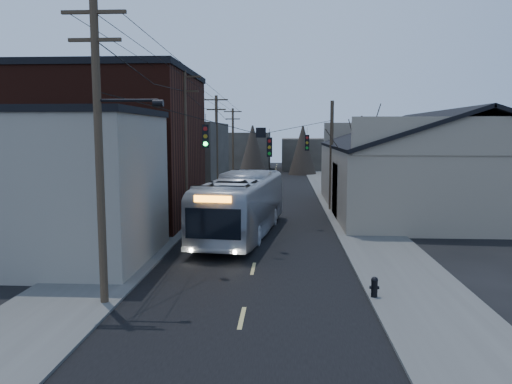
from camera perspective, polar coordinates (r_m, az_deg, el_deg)
ground at (r=15.20m, az=-2.28°, el=-16.95°), size 160.00×160.00×0.00m
road_surface at (r=44.28m, az=1.44°, el=-1.05°), size 9.00×110.00×0.02m
sidewalk_left at (r=44.95m, az=-6.87°, el=-0.92°), size 4.00×110.00×0.12m
sidewalk_right at (r=44.55m, az=9.83°, el=-1.04°), size 4.00×110.00×0.12m
building_clapboard at (r=25.22m, az=-21.05°, el=0.42°), size 8.00×8.00×7.00m
building_brick at (r=35.71m, az=-15.37°, el=4.83°), size 10.00×12.00×10.00m
building_left_far at (r=51.08m, az=-9.07°, el=3.86°), size 9.00×14.00×7.00m
warehouse at (r=40.69m, az=19.85°, el=1.64°), size 16.16×20.60×7.73m
building_far_left at (r=79.24m, az=-2.10°, el=4.63°), size 10.00×12.00×6.00m
building_far_right at (r=84.10m, az=7.10°, el=4.38°), size 12.00×14.00×5.00m
bare_tree at (r=34.32m, az=11.85°, el=2.51°), size 0.40×0.40×7.20m
utility_lines at (r=38.26m, az=-3.50°, el=5.11°), size 11.24×45.28×10.50m
bus at (r=29.51m, az=-1.61°, el=-1.49°), size 4.71×13.45×3.67m
parked_car at (r=45.99m, az=-3.41°, el=0.06°), size 1.48×4.09×1.34m
fire_hydrant at (r=19.09m, az=13.38°, el=-10.42°), size 0.36×0.26×0.76m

